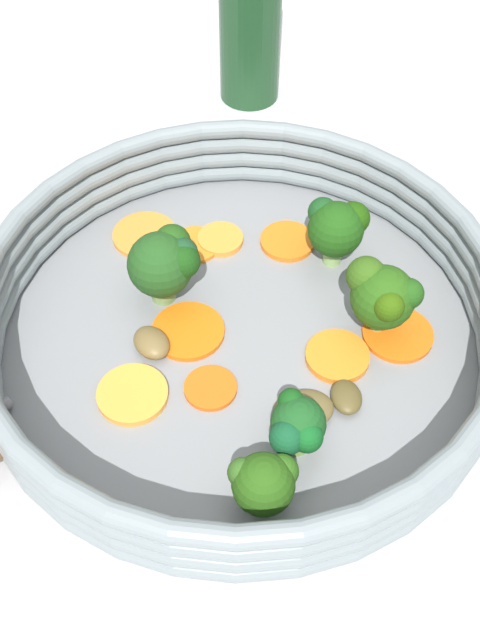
{
  "coord_description": "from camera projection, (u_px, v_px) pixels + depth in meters",
  "views": [
    {
      "loc": [
        0.11,
        0.27,
        0.38
      ],
      "look_at": [
        0.0,
        0.0,
        0.03
      ],
      "focal_mm": 42.0,
      "sensor_mm": 36.0,
      "label": 1
    }
  ],
  "objects": [
    {
      "name": "mushroom_piece_2",
      "position": [
        346.0,
        397.0,
        0.43
      ],
      "size": [
        0.02,
        0.03,
        0.01
      ],
      "primitive_type": "ellipsoid",
      "rotation": [
        0.0,
        0.0,
        1.28
      ],
      "color": "brown",
      "rests_on": "skillet"
    },
    {
      "name": "skillet",
      "position": [
        240.0,
        341.0,
        0.47
      ],
      "size": [
        0.3,
        0.3,
        0.01
      ],
      "primitive_type": "cylinder",
      "color": "gray",
      "rests_on": "ground_plane"
    },
    {
      "name": "skillet_rivet_right",
      "position": [
        42.0,
        476.0,
        0.4
      ],
      "size": [
        0.01,
        0.01,
        0.01
      ],
      "primitive_type": "sphere",
      "color": "gray",
      "rests_on": "skillet"
    },
    {
      "name": "mushroom_piece_1",
      "position": [
        152.0,
        343.0,
        0.46
      ],
      "size": [
        0.03,
        0.03,
        0.01
      ],
      "primitive_type": "ellipsoid",
      "rotation": [
        0.0,
        0.0,
        4.94
      ],
      "color": "brown",
      "rests_on": "skillet"
    },
    {
      "name": "carrot_slice_6",
      "position": [
        220.0,
        239.0,
        0.52
      ],
      "size": [
        0.04,
        0.04,
        0.0
      ],
      "primitive_type": "cylinder",
      "rotation": [
        0.0,
        0.0,
        2.55
      ],
      "color": "orange",
      "rests_on": "skillet"
    },
    {
      "name": "carrot_slice_4",
      "position": [
        210.0,
        388.0,
        0.44
      ],
      "size": [
        0.04,
        0.04,
        0.0
      ],
      "primitive_type": "cylinder",
      "rotation": [
        0.0,
        0.0,
        2.58
      ],
      "color": "#E55C14",
      "rests_on": "skillet"
    },
    {
      "name": "broccoli_floret_1",
      "position": [
        382.0,
        295.0,
        0.45
      ],
      "size": [
        0.04,
        0.05,
        0.05
      ],
      "color": "#6D9E5A",
      "rests_on": "skillet"
    },
    {
      "name": "broccoli_floret_0",
      "position": [
        264.0,
        483.0,
        0.38
      ],
      "size": [
        0.04,
        0.03,
        0.04
      ],
      "color": "#639852",
      "rests_on": "skillet"
    },
    {
      "name": "carrot_slice_0",
      "position": [
        132.0,
        394.0,
        0.44
      ],
      "size": [
        0.06,
        0.06,
        0.0
      ],
      "primitive_type": "cylinder",
      "rotation": [
        0.0,
        0.0,
        3.54
      ],
      "color": "#F99A36",
      "rests_on": "skillet"
    },
    {
      "name": "carrot_slice_8",
      "position": [
        398.0,
        334.0,
        0.47
      ],
      "size": [
        0.05,
        0.05,
        0.0
      ],
      "primitive_type": "cylinder",
      "rotation": [
        0.0,
        0.0,
        0.09
      ],
      "color": "orange",
      "rests_on": "skillet"
    },
    {
      "name": "mushroom_piece_0",
      "position": [
        303.0,
        410.0,
        0.43
      ],
      "size": [
        0.04,
        0.03,
        0.01
      ],
      "primitive_type": "ellipsoid",
      "rotation": [
        0.0,
        0.0,
        6.12
      ],
      "color": "brown",
      "rests_on": "skillet"
    },
    {
      "name": "carrot_slice_3",
      "position": [
        188.0,
        331.0,
        0.47
      ],
      "size": [
        0.06,
        0.06,
        0.0
      ],
      "primitive_type": "cylinder",
      "rotation": [
        0.0,
        0.0,
        5.12
      ],
      "color": "orange",
      "rests_on": "skillet"
    },
    {
      "name": "broccoli_floret_3",
      "position": [
        294.0,
        428.0,
        0.4
      ],
      "size": [
        0.03,
        0.04,
        0.04
      ],
      "color": "#6F9745",
      "rests_on": "skillet"
    },
    {
      "name": "broccoli_floret_2",
      "position": [
        166.0,
        262.0,
        0.47
      ],
      "size": [
        0.04,
        0.04,
        0.05
      ],
      "color": "#799752",
      "rests_on": "skillet"
    },
    {
      "name": "carrot_slice_5",
      "position": [
        287.0,
        241.0,
        0.52
      ],
      "size": [
        0.05,
        0.05,
        0.0
      ],
      "primitive_type": "cylinder",
      "rotation": [
        0.0,
        0.0,
        5.84
      ],
      "color": "orange",
      "rests_on": "skillet"
    },
    {
      "name": "carrot_slice_7",
      "position": [
        145.0,
        235.0,
        0.52
      ],
      "size": [
        0.05,
        0.05,
        0.0
      ],
      "primitive_type": "cylinder",
      "rotation": [
        0.0,
        0.0,
        4.81
      ],
      "color": "orange",
      "rests_on": "skillet"
    },
    {
      "name": "broccoli_floret_4",
      "position": [
        337.0,
        227.0,
        0.49
      ],
      "size": [
        0.04,
        0.04,
        0.05
      ],
      "color": "#8DB062",
      "rests_on": "skillet"
    },
    {
      "name": "skillet_rivet_left",
      "position": [
        3.0,
        398.0,
        0.43
      ],
      "size": [
        0.01,
        0.01,
        0.01
      ],
      "primitive_type": "sphere",
      "color": "gray",
      "rests_on": "skillet"
    },
    {
      "name": "skillet_rim_wall",
      "position": [
        240.0,
        309.0,
        0.45
      ],
      "size": [
        0.32,
        0.32,
        0.05
      ],
      "color": "gray",
      "rests_on": "skillet"
    },
    {
      "name": "carrot_slice_1",
      "position": [
        337.0,
        356.0,
        0.46
      ],
      "size": [
        0.06,
        0.06,
        0.0
      ],
      "primitive_type": "cylinder",
      "rotation": [
        0.0,
        0.0,
        5.55
      ],
      "color": "orange",
      "rests_on": "skillet"
    },
    {
      "name": "ground_plane",
      "position": [
        240.0,
        347.0,
        0.48
      ],
      "size": [
        4.0,
        4.0,
        0.0
      ],
      "primitive_type": "plane",
      "color": "#B6B5B8"
    },
    {
      "name": "carrot_slice_2",
      "position": [
        195.0,
        245.0,
        0.52
      ],
      "size": [
        0.05,
        0.05,
        0.0
      ],
      "primitive_type": "cylinder",
      "rotation": [
        0.0,
        0.0,
        2.62
      ],
      "color": "orange",
      "rests_on": "skillet"
    }
  ]
}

